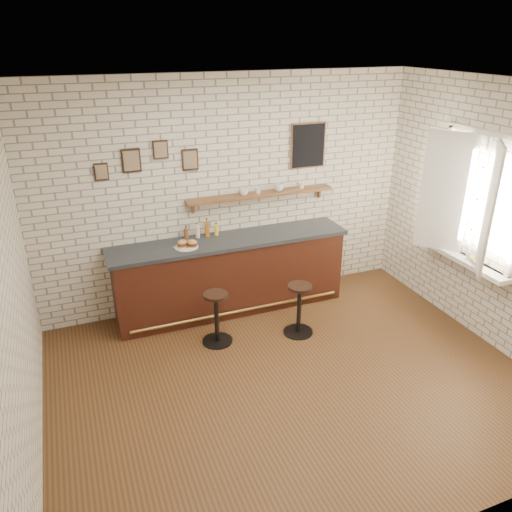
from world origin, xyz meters
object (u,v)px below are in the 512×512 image
(bitters_bottle_amber, at_px, (207,229))
(shelf_cup_a, at_px, (244,192))
(bar_stool_right, at_px, (299,308))
(shelf_cup_c, at_px, (279,187))
(shelf_cup_b, at_px, (258,190))
(bitters_bottle_white, at_px, (198,232))
(bitters_bottle_brown, at_px, (186,234))
(shelf_cup_d, at_px, (302,185))
(ciabatta_sandwich, at_px, (187,243))
(sandwich_plate, at_px, (186,247))
(bar_stool_left, at_px, (217,316))
(book_upper, at_px, (471,260))
(condiment_bottle_yellow, at_px, (216,230))
(bar_counter, at_px, (231,274))
(book_lower, at_px, (472,262))

(bitters_bottle_amber, xyz_separation_m, shelf_cup_a, (0.52, 0.02, 0.43))
(bar_stool_right, xyz_separation_m, shelf_cup_c, (0.19, 1.08, 1.20))
(bar_stool_right, xyz_separation_m, shelf_cup_b, (-0.11, 1.08, 1.19))
(bitters_bottle_white, bearing_deg, bitters_bottle_amber, 0.00)
(bitters_bottle_brown, distance_m, shelf_cup_d, 1.67)
(ciabatta_sandwich, relative_size, shelf_cup_c, 2.08)
(bitters_bottle_amber, xyz_separation_m, shelf_cup_c, (1.01, 0.02, 0.44))
(ciabatta_sandwich, relative_size, shelf_cup_d, 2.96)
(sandwich_plate, xyz_separation_m, bar_stool_right, (1.16, -0.81, -0.66))
(bar_stool_left, relative_size, book_upper, 3.19)
(shelf_cup_a, bearing_deg, book_upper, -81.17)
(shelf_cup_a, bearing_deg, condiment_bottle_yellow, 139.55)
(bar_counter, distance_m, bitters_bottle_brown, 0.80)
(condiment_bottle_yellow, bearing_deg, shelf_cup_a, 2.47)
(bitters_bottle_white, height_order, bitters_bottle_amber, bitters_bottle_amber)
(bar_counter, distance_m, condiment_bottle_yellow, 0.62)
(bitters_bottle_brown, height_order, condiment_bottle_yellow, bitters_bottle_brown)
(ciabatta_sandwich, relative_size, shelf_cup_a, 2.32)
(bitters_bottle_amber, bearing_deg, condiment_bottle_yellow, -0.00)
(condiment_bottle_yellow, relative_size, book_upper, 0.83)
(shelf_cup_a, bearing_deg, shelf_cup_b, -42.92)
(bitters_bottle_amber, height_order, book_lower, bitters_bottle_amber)
(bitters_bottle_amber, xyz_separation_m, bar_stool_left, (-0.18, -0.89, -0.76))
(shelf_cup_a, distance_m, shelf_cup_c, 0.49)
(ciabatta_sandwich, bearing_deg, shelf_cup_b, 14.77)
(bar_stool_right, bearing_deg, shelf_cup_c, 80.06)
(bitters_bottle_white, bearing_deg, book_upper, -31.17)
(bitters_bottle_brown, relative_size, bar_stool_right, 0.28)
(bar_stool_right, distance_m, book_lower, 2.11)
(bar_stool_right, height_order, shelf_cup_c, shelf_cup_c)
(bar_stool_left, relative_size, shelf_cup_a, 5.63)
(bitters_bottle_brown, distance_m, shelf_cup_b, 1.09)
(condiment_bottle_yellow, xyz_separation_m, shelf_cup_b, (0.59, 0.02, 0.46))
(sandwich_plate, height_order, bitters_bottle_brown, bitters_bottle_brown)
(condiment_bottle_yellow, height_order, bar_stool_left, condiment_bottle_yellow)
(book_lower, bearing_deg, book_upper, 84.28)
(bitters_bottle_brown, height_order, bitters_bottle_amber, bitters_bottle_amber)
(sandwich_plate, relative_size, bitters_bottle_amber, 1.12)
(ciabatta_sandwich, bearing_deg, book_lower, -25.92)
(bitters_bottle_white, xyz_separation_m, shelf_cup_c, (1.13, 0.02, 0.46))
(bitters_bottle_white, xyz_separation_m, book_lower, (2.86, -1.75, -0.15))
(shelf_cup_b, bearing_deg, book_lower, -109.17)
(sandwich_plate, distance_m, shelf_cup_d, 1.78)
(condiment_bottle_yellow, bearing_deg, bitters_bottle_white, 180.00)
(condiment_bottle_yellow, distance_m, bar_stool_left, 1.19)
(shelf_cup_b, bearing_deg, sandwich_plate, 126.58)
(bitters_bottle_brown, xyz_separation_m, book_upper, (3.00, -1.73, -0.13))
(shelf_cup_b, relative_size, book_upper, 0.45)
(condiment_bottle_yellow, relative_size, bar_stool_right, 0.26)
(shelf_cup_d, bearing_deg, condiment_bottle_yellow, 153.09)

